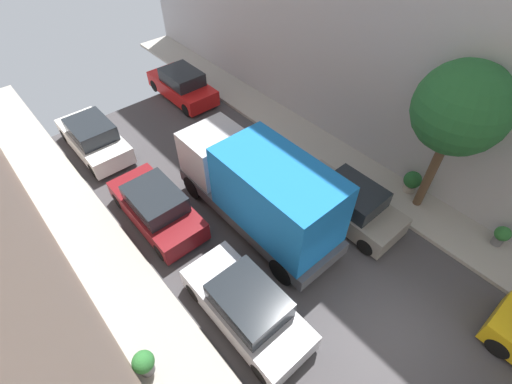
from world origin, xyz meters
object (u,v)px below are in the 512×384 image
(parked_car_left_2, at_px, (247,307))
(delivery_truck, at_px, (260,190))
(parked_car_right_1, at_px, (348,203))
(parked_car_left_3, at_px, (156,207))
(potted_plant_5, at_px, (144,363))
(parked_car_right_2, at_px, (182,85))
(potted_plant_4, at_px, (502,235))
(parked_car_left_4, at_px, (94,138))
(street_tree_1, at_px, (461,109))
(potted_plant_2, at_px, (412,181))

(parked_car_left_2, xyz_separation_m, delivery_truck, (2.70, 2.49, 1.07))
(parked_car_right_1, bearing_deg, parked_car_left_3, 140.74)
(delivery_truck, relative_size, potted_plant_5, 7.34)
(parked_car_left_3, height_order, parked_car_right_2, same)
(parked_car_left_2, relative_size, parked_car_left_3, 1.00)
(parked_car_right_2, bearing_deg, potted_plant_5, -127.12)
(parked_car_left_2, distance_m, parked_car_right_1, 5.44)
(parked_car_left_3, bearing_deg, parked_car_right_1, -39.26)
(parked_car_right_2, bearing_deg, potted_plant_4, -79.47)
(parked_car_left_4, height_order, parked_car_right_2, same)
(parked_car_left_3, relative_size, potted_plant_4, 5.22)
(parked_car_left_2, bearing_deg, street_tree_1, -5.92)
(parked_car_left_2, xyz_separation_m, parked_car_right_1, (5.40, 0.67, 0.00))
(parked_car_left_2, distance_m, parked_car_left_3, 5.08)
(parked_car_right_1, bearing_deg, potted_plant_5, -179.38)
(delivery_truck, relative_size, street_tree_1, 1.16)
(parked_car_right_1, xyz_separation_m, parked_car_right_2, (0.00, 11.02, 0.00))
(potted_plant_4, bearing_deg, street_tree_1, 97.51)
(parked_car_right_1, bearing_deg, parked_car_right_2, 90.00)
(parked_car_left_3, xyz_separation_m, parked_car_right_1, (5.40, -4.41, 0.00))
(parked_car_right_1, relative_size, potted_plant_4, 5.22)
(parked_car_right_1, relative_size, potted_plant_2, 4.62)
(potted_plant_2, bearing_deg, delivery_truck, 153.92)
(potted_plant_2, bearing_deg, parked_car_left_4, 127.66)
(parked_car_left_4, xyz_separation_m, potted_plant_2, (8.24, -10.67, -0.07))
(parked_car_left_2, relative_size, parked_car_right_1, 1.00)
(potted_plant_4, distance_m, potted_plant_5, 12.04)
(parked_car_left_2, height_order, parked_car_left_3, same)
(parked_car_left_3, relative_size, potted_plant_5, 4.67)
(street_tree_1, height_order, potted_plant_5, street_tree_1)
(parked_car_left_2, distance_m, street_tree_1, 8.72)
(delivery_truck, bearing_deg, street_tree_1, -32.58)
(parked_car_right_1, bearing_deg, parked_car_left_4, 118.89)
(parked_car_right_2, bearing_deg, potted_plant_2, -76.60)
(potted_plant_2, bearing_deg, potted_plant_5, 175.95)
(parked_car_right_2, height_order, street_tree_1, street_tree_1)
(parked_car_right_1, xyz_separation_m, delivery_truck, (-2.70, 1.82, 1.07))
(parked_car_right_2, bearing_deg, parked_car_left_4, -167.14)
(street_tree_1, bearing_deg, potted_plant_4, -82.49)
(parked_car_left_2, distance_m, potted_plant_4, 9.04)
(parked_car_right_2, bearing_deg, delivery_truck, -106.36)
(parked_car_left_4, xyz_separation_m, delivery_truck, (2.70, -7.96, 1.07))
(street_tree_1, bearing_deg, delivery_truck, 147.42)
(parked_car_left_4, distance_m, potted_plant_2, 13.48)
(parked_car_right_1, height_order, parked_car_right_2, same)
(parked_car_left_2, bearing_deg, parked_car_left_3, 90.00)
(parked_car_left_2, xyz_separation_m, parked_car_left_3, (0.00, 5.08, 0.00))
(parked_car_left_3, relative_size, street_tree_1, 0.74)
(street_tree_1, bearing_deg, parked_car_right_1, 149.05)
(parked_car_left_4, xyz_separation_m, street_tree_1, (7.88, -11.27, 3.64))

